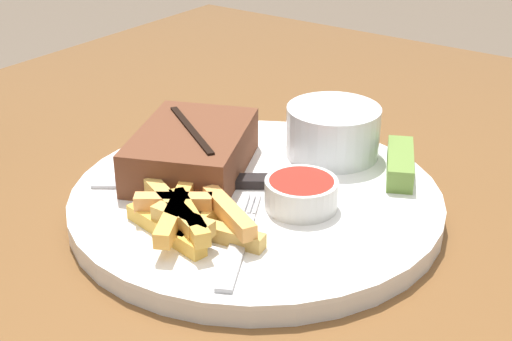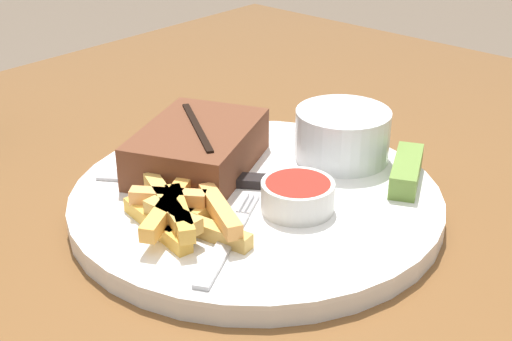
{
  "view_description": "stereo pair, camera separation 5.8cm",
  "coord_description": "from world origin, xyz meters",
  "px_view_note": "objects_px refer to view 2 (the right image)",
  "views": [
    {
      "loc": [
        -0.43,
        -0.3,
        1.05
      ],
      "look_at": [
        0.0,
        0.0,
        0.78
      ],
      "focal_mm": 50.0,
      "sensor_mm": 36.0,
      "label": 1
    },
    {
      "loc": [
        -0.39,
        -0.35,
        1.05
      ],
      "look_at": [
        0.0,
        0.0,
        0.78
      ],
      "focal_mm": 50.0,
      "sensor_mm": 36.0,
      "label": 2
    }
  ],
  "objects_px": {
    "coleslaw_cup": "(342,132)",
    "pickle_spear": "(406,171)",
    "steak_portion": "(197,148)",
    "fork_utensil": "(227,241)",
    "dinner_plate": "(256,201)",
    "knife_utensil": "(212,180)",
    "dipping_sauce_cup": "(301,192)"
  },
  "relations": [
    {
      "from": "coleslaw_cup",
      "to": "pickle_spear",
      "type": "bearing_deg",
      "value": -90.9
    },
    {
      "from": "dipping_sauce_cup",
      "to": "fork_utensil",
      "type": "xyz_separation_m",
      "value": [
        -0.08,
        0.01,
        -0.01
      ]
    },
    {
      "from": "dinner_plate",
      "to": "dipping_sauce_cup",
      "type": "height_order",
      "value": "dipping_sauce_cup"
    },
    {
      "from": "dinner_plate",
      "to": "steak_portion",
      "type": "xyz_separation_m",
      "value": [
        -0.0,
        0.07,
        0.03
      ]
    },
    {
      "from": "dinner_plate",
      "to": "fork_utensil",
      "type": "bearing_deg",
      "value": -153.39
    },
    {
      "from": "steak_portion",
      "to": "dipping_sauce_cup",
      "type": "bearing_deg",
      "value": -87.05
    },
    {
      "from": "fork_utensil",
      "to": "knife_utensil",
      "type": "distance_m",
      "value": 0.1
    },
    {
      "from": "steak_portion",
      "to": "coleslaw_cup",
      "type": "height_order",
      "value": "coleslaw_cup"
    },
    {
      "from": "dinner_plate",
      "to": "knife_utensil",
      "type": "distance_m",
      "value": 0.04
    },
    {
      "from": "steak_portion",
      "to": "dipping_sauce_cup",
      "type": "distance_m",
      "value": 0.11
    },
    {
      "from": "dinner_plate",
      "to": "knife_utensil",
      "type": "xyz_separation_m",
      "value": [
        -0.01,
        0.04,
        0.01
      ]
    },
    {
      "from": "pickle_spear",
      "to": "fork_utensil",
      "type": "distance_m",
      "value": 0.18
    },
    {
      "from": "dipping_sauce_cup",
      "to": "coleslaw_cup",
      "type": "bearing_deg",
      "value": 17.05
    },
    {
      "from": "dipping_sauce_cup",
      "to": "fork_utensil",
      "type": "bearing_deg",
      "value": 174.65
    },
    {
      "from": "steak_portion",
      "to": "knife_utensil",
      "type": "height_order",
      "value": "steak_portion"
    },
    {
      "from": "dipping_sauce_cup",
      "to": "knife_utensil",
      "type": "bearing_deg",
      "value": 102.04
    },
    {
      "from": "dinner_plate",
      "to": "knife_utensil",
      "type": "height_order",
      "value": "knife_utensil"
    },
    {
      "from": "steak_portion",
      "to": "fork_utensil",
      "type": "bearing_deg",
      "value": -124.52
    },
    {
      "from": "dinner_plate",
      "to": "fork_utensil",
      "type": "relative_size",
      "value": 2.48
    },
    {
      "from": "steak_portion",
      "to": "fork_utensil",
      "type": "height_order",
      "value": "steak_portion"
    },
    {
      "from": "coleslaw_cup",
      "to": "dipping_sauce_cup",
      "type": "relative_size",
      "value": 1.46
    },
    {
      "from": "dipping_sauce_cup",
      "to": "fork_utensil",
      "type": "relative_size",
      "value": 0.47
    },
    {
      "from": "pickle_spear",
      "to": "knife_utensil",
      "type": "relative_size",
      "value": 0.54
    },
    {
      "from": "dinner_plate",
      "to": "fork_utensil",
      "type": "xyz_separation_m",
      "value": [
        -0.07,
        -0.04,
        0.01
      ]
    },
    {
      "from": "dinner_plate",
      "to": "coleslaw_cup",
      "type": "bearing_deg",
      "value": -8.18
    },
    {
      "from": "dinner_plate",
      "to": "knife_utensil",
      "type": "relative_size",
      "value": 2.13
    },
    {
      "from": "fork_utensil",
      "to": "knife_utensil",
      "type": "bearing_deg",
      "value": 24.95
    },
    {
      "from": "pickle_spear",
      "to": "steak_portion",
      "type": "bearing_deg",
      "value": 123.7
    },
    {
      "from": "fork_utensil",
      "to": "steak_portion",
      "type": "bearing_deg",
      "value": 28.88
    },
    {
      "from": "coleslaw_cup",
      "to": "steak_portion",
      "type": "bearing_deg",
      "value": 140.89
    },
    {
      "from": "pickle_spear",
      "to": "dipping_sauce_cup",
      "type": "bearing_deg",
      "value": 157.75
    },
    {
      "from": "steak_portion",
      "to": "coleslaw_cup",
      "type": "bearing_deg",
      "value": -39.11
    }
  ]
}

